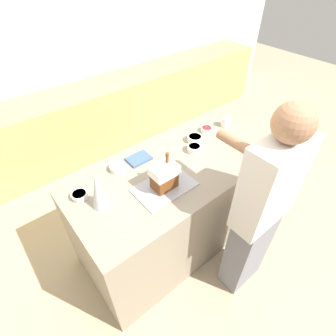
{
  "coord_description": "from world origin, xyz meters",
  "views": [
    {
      "loc": [
        -1.04,
        -1.14,
        2.29
      ],
      "look_at": [
        -0.11,
        0.0,
        0.99
      ],
      "focal_mm": 28.0,
      "sensor_mm": 36.0,
      "label": 1
    }
  ],
  "objects_px": {
    "decorative_tree": "(99,190)",
    "person": "(260,212)",
    "candy_bowl_beside_tree": "(80,195)",
    "candy_bowl_far_right": "(118,167)",
    "cookbook": "(139,159)",
    "candy_bowl_far_left": "(207,129)",
    "candy_bowl_near_tray_left": "(194,148)",
    "baking_tray": "(164,187)",
    "gingerbread_house": "(164,176)",
    "candy_bowl_near_tray_right": "(195,138)",
    "mug": "(226,122)"
  },
  "relations": [
    {
      "from": "candy_bowl_far_right",
      "to": "person",
      "type": "distance_m",
      "value": 1.09
    },
    {
      "from": "candy_bowl_beside_tree",
      "to": "candy_bowl_near_tray_left",
      "type": "bearing_deg",
      "value": -7.05
    },
    {
      "from": "baking_tray",
      "to": "mug",
      "type": "bearing_deg",
      "value": 15.77
    },
    {
      "from": "cookbook",
      "to": "gingerbread_house",
      "type": "bearing_deg",
      "value": -95.16
    },
    {
      "from": "gingerbread_house",
      "to": "candy_bowl_near_tray_right",
      "type": "relative_size",
      "value": 2.04
    },
    {
      "from": "cookbook",
      "to": "person",
      "type": "relative_size",
      "value": 0.11
    },
    {
      "from": "candy_bowl_near_tray_left",
      "to": "mug",
      "type": "relative_size",
      "value": 1.34
    },
    {
      "from": "decorative_tree",
      "to": "mug",
      "type": "xyz_separation_m",
      "value": [
        1.39,
        0.14,
        -0.1
      ]
    },
    {
      "from": "baking_tray",
      "to": "person",
      "type": "distance_m",
      "value": 0.69
    },
    {
      "from": "candy_bowl_near_tray_right",
      "to": "cookbook",
      "type": "xyz_separation_m",
      "value": [
        -0.53,
        0.1,
        -0.02
      ]
    },
    {
      "from": "decorative_tree",
      "to": "gingerbread_house",
      "type": "bearing_deg",
      "value": -17.55
    },
    {
      "from": "candy_bowl_far_left",
      "to": "candy_bowl_far_right",
      "type": "relative_size",
      "value": 0.86
    },
    {
      "from": "candy_bowl_near_tray_left",
      "to": "baking_tray",
      "type": "bearing_deg",
      "value": -159.25
    },
    {
      "from": "decorative_tree",
      "to": "candy_bowl_far_right",
      "type": "bearing_deg",
      "value": 41.77
    },
    {
      "from": "candy_bowl_beside_tree",
      "to": "decorative_tree",
      "type": "bearing_deg",
      "value": -61.56
    },
    {
      "from": "candy_bowl_far_right",
      "to": "cookbook",
      "type": "distance_m",
      "value": 0.2
    },
    {
      "from": "decorative_tree",
      "to": "candy_bowl_far_left",
      "type": "distance_m",
      "value": 1.21
    },
    {
      "from": "decorative_tree",
      "to": "mug",
      "type": "distance_m",
      "value": 1.4
    },
    {
      "from": "gingerbread_house",
      "to": "candy_bowl_near_tray_right",
      "type": "bearing_deg",
      "value": 26.04
    },
    {
      "from": "candy_bowl_near_tray_left",
      "to": "candy_bowl_beside_tree",
      "type": "height_order",
      "value": "candy_bowl_near_tray_left"
    },
    {
      "from": "candy_bowl_near_tray_left",
      "to": "cookbook",
      "type": "distance_m",
      "value": 0.47
    },
    {
      "from": "decorative_tree",
      "to": "candy_bowl_beside_tree",
      "type": "relative_size",
      "value": 2.5
    },
    {
      "from": "candy_bowl_far_left",
      "to": "cookbook",
      "type": "relative_size",
      "value": 0.58
    },
    {
      "from": "candy_bowl_far_left",
      "to": "cookbook",
      "type": "bearing_deg",
      "value": 175.56
    },
    {
      "from": "candy_bowl_far_right",
      "to": "candy_bowl_beside_tree",
      "type": "xyz_separation_m",
      "value": [
        -0.36,
        -0.08,
        -0.0
      ]
    },
    {
      "from": "candy_bowl_near_tray_left",
      "to": "candy_bowl_beside_tree",
      "type": "distance_m",
      "value": 0.99
    },
    {
      "from": "candy_bowl_far_right",
      "to": "cookbook",
      "type": "bearing_deg",
      "value": -0.68
    },
    {
      "from": "candy_bowl_near_tray_right",
      "to": "mug",
      "type": "distance_m",
      "value": 0.4
    },
    {
      "from": "candy_bowl_far_left",
      "to": "mug",
      "type": "distance_m",
      "value": 0.21
    },
    {
      "from": "decorative_tree",
      "to": "person",
      "type": "bearing_deg",
      "value": -40.48
    },
    {
      "from": "candy_bowl_far_left",
      "to": "candy_bowl_beside_tree",
      "type": "height_order",
      "value": "candy_bowl_far_left"
    },
    {
      "from": "candy_bowl_far_left",
      "to": "person",
      "type": "xyz_separation_m",
      "value": [
        -0.37,
        -0.88,
        -0.07
      ]
    },
    {
      "from": "candy_bowl_far_right",
      "to": "gingerbread_house",
      "type": "bearing_deg",
      "value": -66.89
    },
    {
      "from": "candy_bowl_far_left",
      "to": "candy_bowl_far_right",
      "type": "height_order",
      "value": "candy_bowl_far_right"
    },
    {
      "from": "candy_bowl_far_left",
      "to": "mug",
      "type": "xyz_separation_m",
      "value": [
        0.21,
        -0.05,
        0.02
      ]
    },
    {
      "from": "candy_bowl_beside_tree",
      "to": "baking_tray",
      "type": "bearing_deg",
      "value": -29.81
    },
    {
      "from": "gingerbread_house",
      "to": "decorative_tree",
      "type": "relative_size",
      "value": 0.94
    },
    {
      "from": "candy_bowl_near_tray_left",
      "to": "candy_bowl_near_tray_right",
      "type": "bearing_deg",
      "value": 44.4
    },
    {
      "from": "candy_bowl_far_left",
      "to": "candy_bowl_far_right",
      "type": "distance_m",
      "value": 0.92
    },
    {
      "from": "gingerbread_house",
      "to": "candy_bowl_far_right",
      "type": "relative_size",
      "value": 2.16
    },
    {
      "from": "candy_bowl_near_tray_left",
      "to": "candy_bowl_beside_tree",
      "type": "bearing_deg",
      "value": 172.95
    },
    {
      "from": "candy_bowl_near_tray_left",
      "to": "person",
      "type": "xyz_separation_m",
      "value": [
        -0.07,
        -0.74,
        -0.08
      ]
    },
    {
      "from": "decorative_tree",
      "to": "person",
      "type": "xyz_separation_m",
      "value": [
        0.82,
        -0.7,
        -0.19
      ]
    },
    {
      "from": "gingerbread_house",
      "to": "candy_bowl_near_tray_right",
      "type": "distance_m",
      "value": 0.63
    },
    {
      "from": "gingerbread_house",
      "to": "cookbook",
      "type": "distance_m",
      "value": 0.39
    },
    {
      "from": "cookbook",
      "to": "candy_bowl_beside_tree",
      "type": "bearing_deg",
      "value": -171.83
    },
    {
      "from": "cookbook",
      "to": "mug",
      "type": "height_order",
      "value": "mug"
    },
    {
      "from": "cookbook",
      "to": "person",
      "type": "xyz_separation_m",
      "value": [
        0.35,
        -0.94,
        -0.06
      ]
    },
    {
      "from": "person",
      "to": "candy_bowl_near_tray_left",
      "type": "bearing_deg",
      "value": 84.38
    },
    {
      "from": "person",
      "to": "candy_bowl_near_tray_right",
      "type": "bearing_deg",
      "value": 78.15
    }
  ]
}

